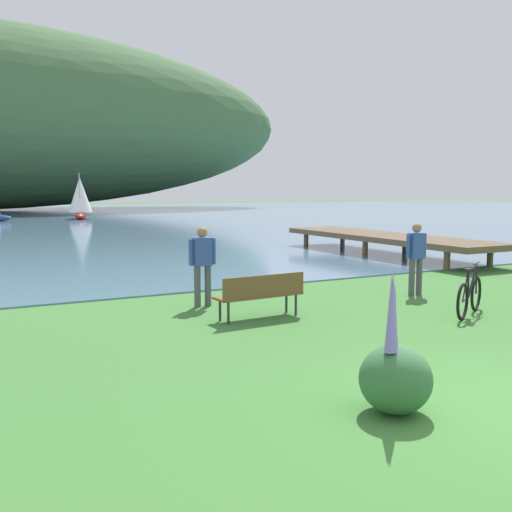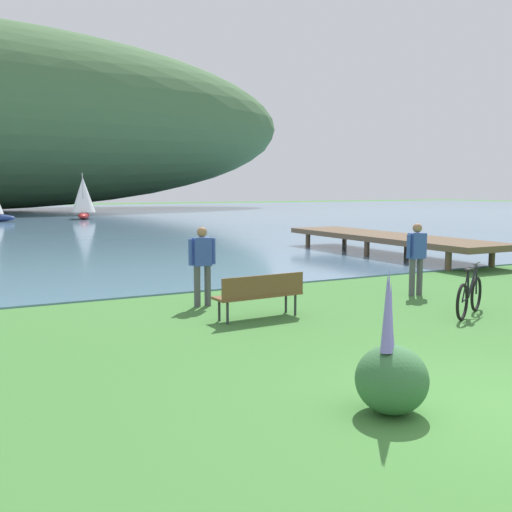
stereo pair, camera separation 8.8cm
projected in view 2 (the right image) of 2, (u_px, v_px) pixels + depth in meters
ground_plane at (511, 409)px, 6.76m from camera, size 200.00×200.00×0.00m
bay_water at (22, 218)px, 49.73m from camera, size 180.00×80.00×0.04m
park_bench_near_camera at (260, 292)px, 11.41m from camera, size 1.82×0.58×0.88m
bicycle_leaning_near_bench at (470, 296)px, 11.72m from camera, size 1.59×0.89×1.01m
person_at_shoreline at (202, 261)px, 12.59m from camera, size 0.61×0.23×1.71m
person_on_the_grass at (417, 254)px, 13.88m from camera, size 0.61×0.23×1.71m
echium_bush_mid_cluster at (391, 375)px, 6.60m from camera, size 0.82×0.82×1.66m
sailboat_mid_bay at (83, 197)px, 48.38m from camera, size 2.29×3.30×3.74m
pier_dock at (387, 238)px, 22.13m from camera, size 2.40×10.00×0.80m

